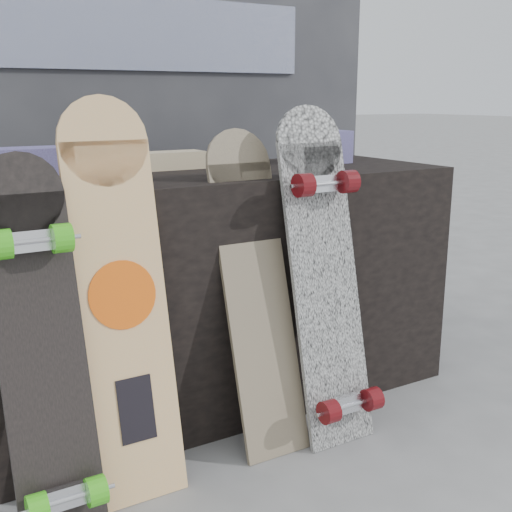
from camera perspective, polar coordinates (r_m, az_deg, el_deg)
ground at (r=2.00m, az=3.46°, el=-17.40°), size 60.00×60.00×0.00m
vendor_table at (r=2.24m, az=-3.52°, el=-2.75°), size 1.60×0.60×0.80m
booth at (r=2.93m, az=-11.56°, el=14.85°), size 2.40×0.22×2.20m
merch_box_purple at (r=1.99m, az=-19.49°, el=7.63°), size 0.18×0.12×0.10m
merch_box_small at (r=2.48m, az=6.35°, el=9.65°), size 0.14×0.14×0.12m
merch_box_flat at (r=2.26m, az=-7.51°, el=8.44°), size 0.22×0.10×0.06m
longboard_geisha at (r=1.71m, az=-11.92°, el=-2.88°), size 0.24×0.24×1.05m
longboard_celtic at (r=1.92m, az=-0.09°, el=-2.27°), size 0.21×0.29×0.95m
longboard_cascadia at (r=1.97m, az=6.26°, el=-1.35°), size 0.23×0.31×1.02m
skateboard_dark at (r=1.63m, az=-18.48°, el=-7.37°), size 0.21×0.32×0.92m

